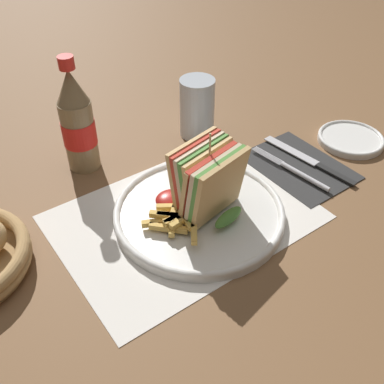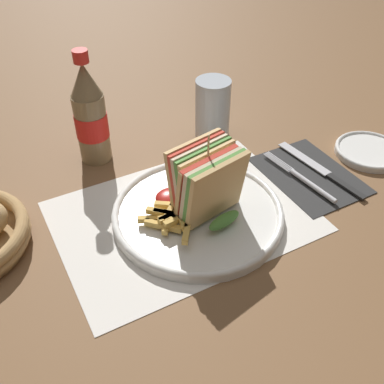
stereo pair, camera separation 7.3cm
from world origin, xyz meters
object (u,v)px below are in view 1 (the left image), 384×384
glass_near (197,108)px  side_saucer (351,139)px  knife (309,160)px  fork (297,172)px  club_sandwich (208,182)px  coke_bottle_near (77,123)px  plate_main (199,212)px

glass_near → side_saucer: 0.32m
knife → fork: bearing=-169.8°
club_sandwich → coke_bottle_near: bearing=112.0°
club_sandwich → glass_near: (0.14, 0.22, -0.01)m
fork → coke_bottle_near: bearing=133.3°
coke_bottle_near → glass_near: (0.24, -0.03, -0.03)m
knife → glass_near: (-0.11, 0.21, 0.05)m
coke_bottle_near → glass_near: bearing=-8.1°
club_sandwich → coke_bottle_near: 0.27m
fork → knife: size_ratio=0.85×
plate_main → side_saucer: size_ratio=2.14×
plate_main → fork: bearing=-4.2°
club_sandwich → glass_near: 0.26m
fork → coke_bottle_near: coke_bottle_near is taller
plate_main → club_sandwich: (0.01, -0.01, 0.06)m
fork → side_saucer: 0.17m
plate_main → coke_bottle_near: bearing=110.2°
knife → side_saucer: side_saucer is taller
knife → side_saucer: (0.12, 0.00, 0.00)m
plate_main → side_saucer: bearing=-0.0°
club_sandwich → fork: (0.20, -0.01, -0.06)m
coke_bottle_near → glass_near: coke_bottle_near is taller
plate_main → glass_near: (0.15, 0.21, 0.05)m
club_sandwich → glass_near: size_ratio=1.20×
knife → club_sandwich: bearing=175.3°
knife → side_saucer: size_ratio=1.57×
glass_near → coke_bottle_near: bearing=171.9°
glass_near → club_sandwich: bearing=-122.5°
coke_bottle_near → side_saucer: coke_bottle_near is taller
fork → coke_bottle_near: 0.41m
fork → side_saucer: size_ratio=1.34×
plate_main → fork: 0.21m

